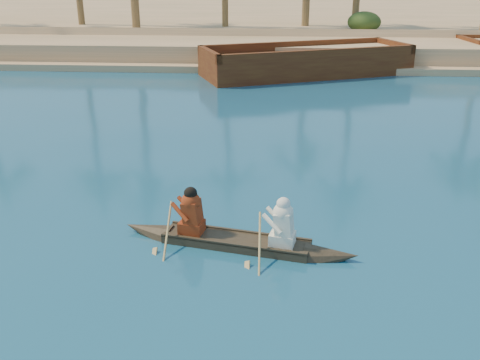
# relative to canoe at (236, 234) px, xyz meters

# --- Properties ---
(ground) EXTENTS (160.00, 160.00, 0.00)m
(ground) POSITION_rel_canoe_xyz_m (1.39, -2.53, -0.27)
(ground) COLOR navy
(ground) RESTS_ON ground
(sandy_embankment) EXTENTS (150.00, 51.00, 1.50)m
(sandy_embankment) POSITION_rel_canoe_xyz_m (1.39, 44.36, 0.26)
(sandy_embankment) COLOR tan
(sandy_embankment) RESTS_ON ground
(shrub_cluster) EXTENTS (100.00, 6.00, 2.40)m
(shrub_cluster) POSITION_rel_canoe_xyz_m (1.39, 28.97, 0.93)
(shrub_cluster) COLOR #203212
(shrub_cluster) RESTS_ON ground
(canoe) EXTENTS (5.11, 1.72, 1.40)m
(canoe) POSITION_rel_canoe_xyz_m (0.00, 0.00, 0.00)
(canoe) COLOR #3D3021
(canoe) RESTS_ON ground
(barge_mid) EXTENTS (11.70, 7.68, 1.85)m
(barge_mid) POSITION_rel_canoe_xyz_m (2.35, 19.47, 0.38)
(barge_mid) COLOR #5C3013
(barge_mid) RESTS_ON ground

